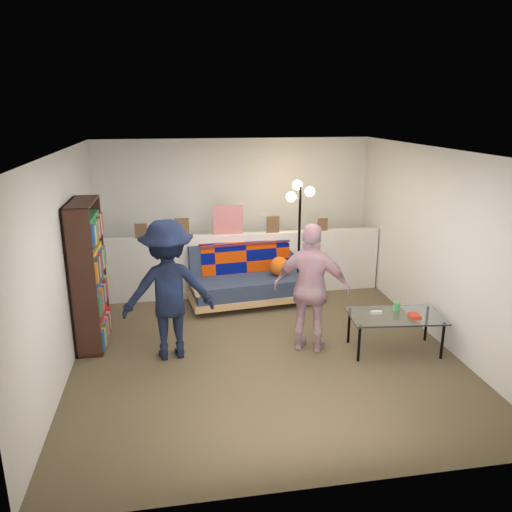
{
  "coord_description": "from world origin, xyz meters",
  "views": [
    {
      "loc": [
        -1.02,
        -5.61,
        2.87
      ],
      "look_at": [
        0.0,
        0.4,
        1.05
      ],
      "focal_mm": 35.0,
      "sensor_mm": 36.0,
      "label": 1
    }
  ],
  "objects_px": {
    "futon_sofa": "(251,279)",
    "person_left": "(168,290)",
    "bookshelf": "(89,279)",
    "floor_lamp": "(299,216)",
    "coffee_table": "(396,317)",
    "person_right": "(312,289)"
  },
  "relations": [
    {
      "from": "person_left",
      "to": "bookshelf",
      "type": "bearing_deg",
      "value": -35.11
    },
    {
      "from": "bookshelf",
      "to": "coffee_table",
      "type": "distance_m",
      "value": 3.78
    },
    {
      "from": "bookshelf",
      "to": "person_left",
      "type": "xyz_separation_m",
      "value": [
        0.97,
        -0.53,
        -0.01
      ]
    },
    {
      "from": "futon_sofa",
      "to": "person_left",
      "type": "relative_size",
      "value": 1.15
    },
    {
      "from": "person_left",
      "to": "futon_sofa",
      "type": "bearing_deg",
      "value": -134.66
    },
    {
      "from": "bookshelf",
      "to": "floor_lamp",
      "type": "xyz_separation_m",
      "value": [
        2.93,
        1.08,
        0.45
      ]
    },
    {
      "from": "bookshelf",
      "to": "floor_lamp",
      "type": "height_order",
      "value": "floor_lamp"
    },
    {
      "from": "futon_sofa",
      "to": "coffee_table",
      "type": "bearing_deg",
      "value": -51.49
    },
    {
      "from": "person_left",
      "to": "floor_lamp",
      "type": "bearing_deg",
      "value": -147.08
    },
    {
      "from": "futon_sofa",
      "to": "person_left",
      "type": "xyz_separation_m",
      "value": [
        -1.21,
        -1.53,
        0.47
      ]
    },
    {
      "from": "futon_sofa",
      "to": "floor_lamp",
      "type": "bearing_deg",
      "value": 5.55
    },
    {
      "from": "futon_sofa",
      "to": "floor_lamp",
      "type": "height_order",
      "value": "floor_lamp"
    },
    {
      "from": "futon_sofa",
      "to": "floor_lamp",
      "type": "distance_m",
      "value": 1.2
    },
    {
      "from": "coffee_table",
      "to": "person_left",
      "type": "distance_m",
      "value": 2.74
    },
    {
      "from": "person_left",
      "to": "person_right",
      "type": "relative_size",
      "value": 1.05
    },
    {
      "from": "futon_sofa",
      "to": "person_left",
      "type": "height_order",
      "value": "person_left"
    },
    {
      "from": "bookshelf",
      "to": "floor_lamp",
      "type": "distance_m",
      "value": 3.16
    },
    {
      "from": "coffee_table",
      "to": "futon_sofa",
      "type": "bearing_deg",
      "value": 128.51
    },
    {
      "from": "bookshelf",
      "to": "floor_lamp",
      "type": "relative_size",
      "value": 0.99
    },
    {
      "from": "person_left",
      "to": "person_right",
      "type": "height_order",
      "value": "person_left"
    },
    {
      "from": "bookshelf",
      "to": "floor_lamp",
      "type": "bearing_deg",
      "value": 20.19
    },
    {
      "from": "coffee_table",
      "to": "person_left",
      "type": "xyz_separation_m",
      "value": [
        -2.69,
        0.33,
        0.4
      ]
    }
  ]
}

